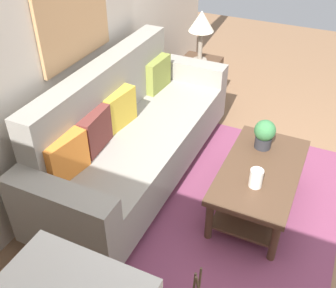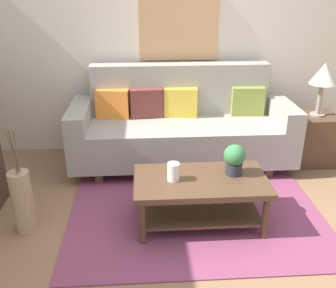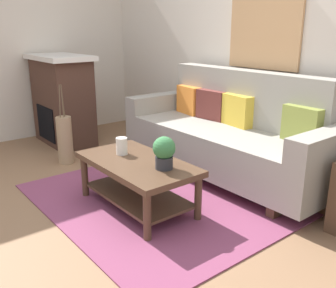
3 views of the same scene
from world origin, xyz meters
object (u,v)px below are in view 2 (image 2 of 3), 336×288
throw_pillow_mustard (181,103)px  floor_vase (23,202)px  potted_plant_tabletop (234,159)px  framed_painting (179,26)px  couch (182,128)px  throw_pillow_orange (113,104)px  table_lamp (324,76)px  throw_pillow_maroon (147,103)px  side_table (313,139)px  coffee_table (200,191)px  throw_pillow_olive (248,101)px  tabletop_vase (173,172)px

throw_pillow_mustard → floor_vase: (-1.41, -1.29, -0.41)m
potted_plant_tabletop → framed_painting: framed_painting is taller
framed_painting → couch: bearing=-90.0°
throw_pillow_orange → potted_plant_tabletop: throw_pillow_orange is taller
table_lamp → throw_pillow_maroon: bearing=174.5°
couch → table_lamp: table_lamp is taller
side_table → coffee_table: bearing=-142.6°
coffee_table → couch: bearing=92.1°
throw_pillow_olive → floor_vase: 2.55m
throw_pillow_mustard → throw_pillow_olive: same height
throw_pillow_maroon → floor_vase: bearing=-128.8°
coffee_table → tabletop_vase: (-0.23, -0.00, 0.19)m
throw_pillow_orange → throw_pillow_maroon: bearing=0.0°
table_lamp → floor_vase: 3.19m
throw_pillow_olive → framed_painting: size_ratio=0.41×
coffee_table → throw_pillow_orange: bearing=121.8°
throw_pillow_maroon → coffee_table: 1.39m
side_table → tabletop_vase: bearing=-146.5°
couch → floor_vase: (-1.41, -1.16, -0.16)m
coffee_table → floor_vase: size_ratio=2.03×
coffee_table → framed_painting: framed_painting is taller
throw_pillow_maroon → coffee_table: bearing=-71.9°
throw_pillow_orange → throw_pillow_mustard: size_ratio=1.00×
tabletop_vase → table_lamp: (1.67, 1.11, 0.49)m
framed_painting → throw_pillow_maroon: bearing=-137.7°
table_lamp → couch: bearing=178.0°
throw_pillow_maroon → throw_pillow_mustard: size_ratio=1.00×
throw_pillow_maroon → table_lamp: (1.86, -0.18, 0.31)m
coffee_table → potted_plant_tabletop: bearing=13.2°
throw_pillow_mustard → side_table: 1.55m
throw_pillow_orange → coffee_table: (0.79, -1.28, -0.37)m
coffee_table → framed_painting: size_ratio=1.25×
side_table → framed_painting: size_ratio=0.64×
potted_plant_tabletop → side_table: size_ratio=0.47×
couch → tabletop_vase: (-0.18, -1.16, 0.07)m
throw_pillow_maroon → floor_vase: (-1.04, -1.29, -0.41)m
potted_plant_tabletop → table_lamp: table_lamp is taller
couch → throw_pillow_olive: bearing=9.4°
table_lamp → tabletop_vase: bearing=-146.5°
couch → side_table: bearing=-2.0°
throw_pillow_mustard → table_lamp: (1.49, -0.18, 0.31)m
floor_vase → throw_pillow_olive: bearing=30.8°
throw_pillow_mustard → floor_vase: size_ratio=0.66×
tabletop_vase → framed_painting: size_ratio=0.17×
throw_pillow_mustard → framed_painting: framed_painting is taller
floor_vase → side_table: bearing=20.9°
throw_pillow_orange → throw_pillow_olive: 1.50m
throw_pillow_mustard → potted_plant_tabletop: (0.33, -1.21, -0.11)m
couch → throw_pillow_maroon: 0.47m
throw_pillow_mustard → throw_pillow_olive: bearing=0.0°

